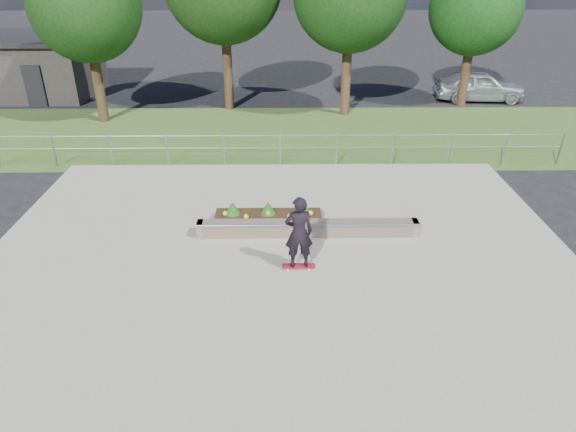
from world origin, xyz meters
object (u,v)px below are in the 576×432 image
object	(u,v)px
planter_bed	(268,219)
skateboarder	(299,233)
grind_ledge	(308,228)
parked_car	(479,86)

from	to	relation	value
planter_bed	skateboarder	distance (m)	2.51
planter_bed	skateboarder	bearing A→B (deg)	-70.66
grind_ledge	planter_bed	bearing A→B (deg)	151.08
grind_ledge	skateboarder	size ratio (longest dim) A/B	3.12
grind_ledge	planter_bed	world-z (taller)	planter_bed
grind_ledge	skateboarder	distance (m)	1.85
planter_bed	skateboarder	xyz separation A→B (m)	(0.79, -2.24, 0.81)
planter_bed	parked_car	xyz separation A→B (m)	(10.47, 13.37, 0.51)
skateboarder	planter_bed	bearing A→B (deg)	109.34
parked_car	grind_ledge	bearing A→B (deg)	149.66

